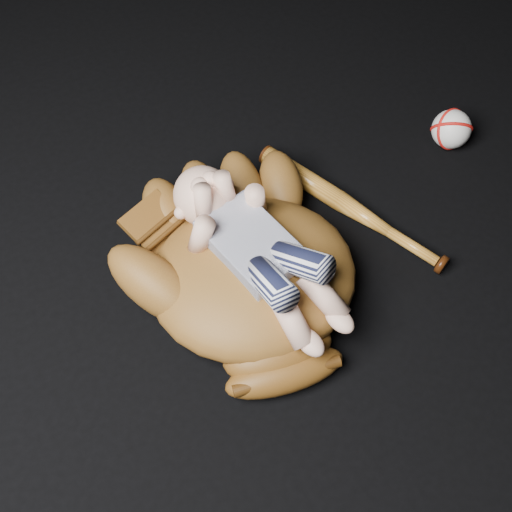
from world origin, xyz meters
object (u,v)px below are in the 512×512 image
at_px(baseball_glove, 253,270).
at_px(baseball_bat, 351,208).
at_px(baseball, 451,129).
at_px(newborn_baby, 263,253).

relative_size(baseball_glove, baseball_bat, 1.19).
relative_size(baseball_bat, baseball, 5.23).
bearing_deg(baseball_bat, baseball_glove, -165.04).
bearing_deg(newborn_baby, baseball_glove, 124.60).
relative_size(baseball_glove, newborn_baby, 1.30).
bearing_deg(newborn_baby, baseball_bat, 8.21).
bearing_deg(baseball_bat, newborn_baby, -161.55).
bearing_deg(baseball_glove, baseball_bat, 26.37).
bearing_deg(baseball, baseball_bat, -168.20).
distance_m(newborn_baby, baseball_bat, 0.28).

